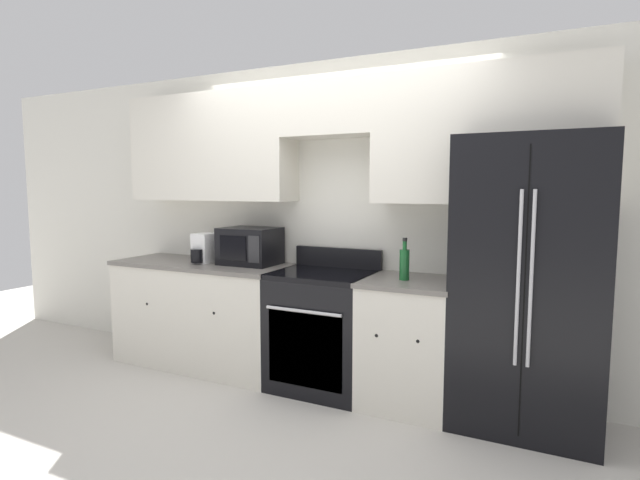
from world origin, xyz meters
The scene contains 9 objects.
ground_plane centered at (0.00, 0.00, 0.00)m, with size 12.00×12.00×0.00m, color beige.
wall_back centered at (0.00, 0.57, 1.60)m, with size 8.00×0.39×2.60m.
lower_cabinets_left centered at (-1.15, 0.31, 0.46)m, with size 1.62×0.64×0.92m.
lower_cabinets_right centered at (0.72, 0.31, 0.46)m, with size 0.66×0.64×0.92m.
oven_range centered at (0.03, 0.31, 0.47)m, with size 0.76×0.65×1.08m.
refrigerator centered at (1.49, 0.34, 0.95)m, with size 0.91×0.72×1.90m.
microwave centered at (-0.71, 0.40, 1.08)m, with size 0.47×0.38×0.31m.
bottle centered at (0.68, 0.28, 1.04)m, with size 0.07×0.07×0.30m.
coffee_maker centered at (-1.13, 0.30, 1.04)m, with size 0.16×0.25×0.26m.
Camera 1 is at (1.69, -3.11, 1.57)m, focal length 28.00 mm.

